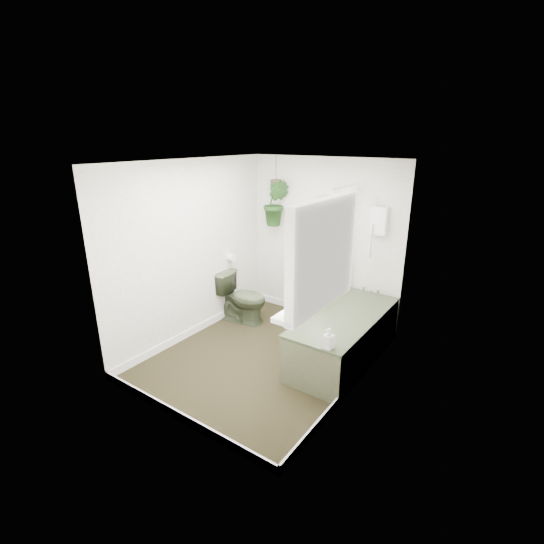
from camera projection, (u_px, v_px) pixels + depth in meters
The scene contains 22 objects.
floor at pixel (265, 357), 4.81m from camera, with size 2.30×2.80×0.02m, color black.
ceiling at pixel (264, 161), 4.06m from camera, with size 2.30×2.80×0.02m, color white.
wall_back at pixel (323, 241), 5.53m from camera, with size 2.30×0.02×2.30m, color white.
wall_front at pixel (167, 310), 3.34m from camera, with size 2.30×0.02×2.30m, color white.
wall_left at pixel (192, 251), 5.06m from camera, with size 0.02×2.80×2.30m, color white.
wall_right at pixel (361, 289), 3.81m from camera, with size 0.02×2.80×2.30m, color white.
skirting at pixel (265, 353), 4.79m from camera, with size 2.30×2.80×0.10m, color white.
bathtub at pixel (344, 337), 4.67m from camera, with size 0.72×1.72×0.58m, color #39432C, non-canonical shape.
bath_screen at pixel (341, 244), 4.91m from camera, with size 0.04×0.72×1.40m, color silver, non-canonical shape.
shower_box at pixel (379, 221), 4.91m from camera, with size 0.20×0.10×0.35m, color white.
oval_mirror at pixel (324, 217), 5.38m from camera, with size 0.46×0.03×0.62m, color tan.
wall_sconce at pixel (298, 221), 5.62m from camera, with size 0.04×0.04×0.22m, color black.
toilet_roll_holder at pixel (231, 257), 5.66m from camera, with size 0.11×0.11×0.11m, color white.
window_recess at pixel (323, 255), 3.14m from camera, with size 0.08×1.00×0.90m, color white.
window_sill at pixel (313, 301), 3.31m from camera, with size 0.18×1.00×0.04m, color white.
window_blinds at pixel (318, 254), 3.16m from camera, with size 0.01×0.86×0.76m, color white.
toilet at pixel (243, 297), 5.64m from camera, with size 0.40×0.71×0.72m, color #39432C.
pedestal_sink at pixel (313, 291), 5.55m from camera, with size 0.57×0.49×0.98m, color #39432C, non-canonical shape.
sill_plant at pixel (325, 276), 3.53m from camera, with size 0.19×0.17×0.22m, color black.
hanging_plant at pixel (276, 203), 5.62m from camera, with size 0.36×0.29×0.66m, color black.
soap_bottle at pixel (329, 338), 3.83m from camera, with size 0.09×0.10×0.21m, color #352F2E.
hanging_pot at pixel (276, 184), 5.53m from camera, with size 0.16×0.16×0.12m, color #413523.
Camera 1 is at (2.48, -3.40, 2.55)m, focal length 26.00 mm.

